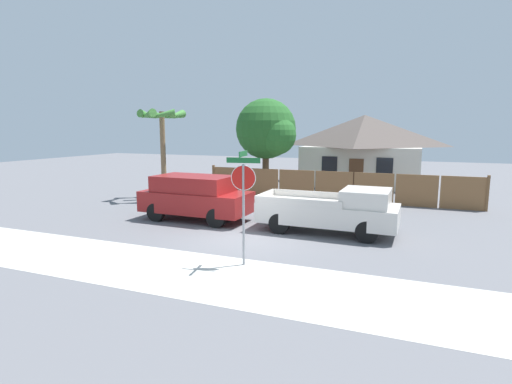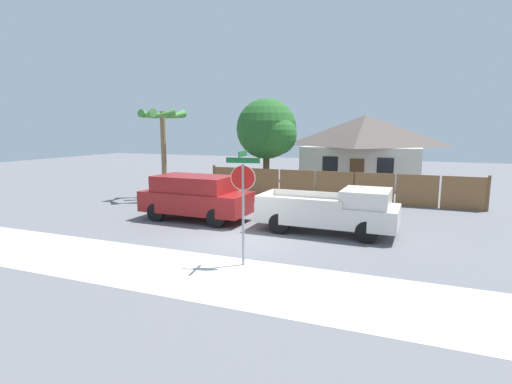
% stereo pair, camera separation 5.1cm
% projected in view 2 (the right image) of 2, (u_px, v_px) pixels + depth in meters
% --- Properties ---
extents(ground_plane, '(80.00, 80.00, 0.00)m').
position_uv_depth(ground_plane, '(241.00, 239.00, 14.15)').
color(ground_plane, slate).
extents(sidewalk_strip, '(36.00, 3.20, 0.01)m').
position_uv_depth(sidewalk_strip, '(187.00, 272.00, 10.85)').
color(sidewalk_strip, beige).
rests_on(sidewalk_strip, ground).
extents(wooden_fence, '(14.62, 0.12, 1.72)m').
position_uv_depth(wooden_fence, '(334.00, 186.00, 21.42)').
color(wooden_fence, brown).
rests_on(wooden_fence, ground).
extents(house, '(8.23, 7.45, 4.85)m').
position_uv_depth(house, '(364.00, 148.00, 28.31)').
color(house, beige).
rests_on(house, ground).
extents(oak_tree, '(3.86, 3.68, 5.71)m').
position_uv_depth(oak_tree, '(269.00, 130.00, 24.25)').
color(oak_tree, brown).
rests_on(oak_tree, ground).
extents(palm_tree, '(2.44, 2.64, 4.91)m').
position_uv_depth(palm_tree, '(163.00, 123.00, 21.79)').
color(palm_tree, brown).
rests_on(palm_tree, ground).
extents(red_suv, '(4.68, 2.12, 1.90)m').
position_uv_depth(red_suv, '(196.00, 196.00, 16.98)').
color(red_suv, maroon).
rests_on(red_suv, ground).
extents(orange_pickup, '(5.14, 2.13, 1.72)m').
position_uv_depth(orange_pickup, '(333.00, 211.00, 14.83)').
color(orange_pickup, silver).
rests_on(orange_pickup, ground).
extents(stop_sign, '(0.95, 0.85, 3.25)m').
position_uv_depth(stop_sign, '(243.00, 188.00, 11.10)').
color(stop_sign, gray).
rests_on(stop_sign, ground).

